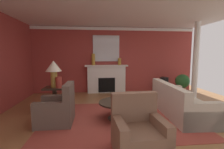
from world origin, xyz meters
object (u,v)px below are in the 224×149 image
object	(u,v)px
sofa	(179,104)
armchair_near_window	(57,111)
side_table	(55,97)
mantel_mirror	(106,48)
fireplace	(107,80)
vase_mantel_right	(120,62)
vase_on_side_table	(59,82)
vase_tall_corner	(164,85)
coffee_table	(119,106)
table_lamp	(54,69)
armchair_facing_fireplace	(138,135)
vase_mantel_left	(93,59)
potted_plant	(182,83)

from	to	relation	value
sofa	armchair_near_window	xyz separation A→B (m)	(-3.11, -0.22, 0.01)
side_table	mantel_mirror	bearing A→B (deg)	54.88
fireplace	armchair_near_window	distance (m)	3.40
vase_mantel_right	vase_on_side_table	size ratio (longest dim) A/B	0.95
side_table	vase_tall_corner	distance (m)	4.51
coffee_table	sofa	bearing A→B (deg)	3.87
fireplace	table_lamp	xyz separation A→B (m)	(-1.64, -2.21, 0.66)
armchair_near_window	vase_on_side_table	bearing A→B (deg)	98.05
mantel_mirror	armchair_facing_fireplace	distance (m)	4.84
vase_on_side_table	armchair_near_window	bearing A→B (deg)	-81.95
fireplace	coffee_table	xyz separation A→B (m)	(0.09, -2.99, -0.23)
armchair_near_window	side_table	xyz separation A→B (m)	(-0.26, 0.88, 0.09)
armchair_facing_fireplace	vase_on_side_table	distance (m)	2.77
vase_tall_corner	vase_mantel_left	world-z (taller)	vase_mantel_left
armchair_near_window	armchair_facing_fireplace	distance (m)	2.09
armchair_near_window	sofa	bearing A→B (deg)	3.95
armchair_near_window	potted_plant	bearing A→B (deg)	28.62
armchair_facing_fireplace	vase_mantel_left	xyz separation A→B (m)	(-0.75, 4.40, 1.12)
table_lamp	sofa	bearing A→B (deg)	-11.15
fireplace	coffee_table	size ratio (longest dim) A/B	1.80
mantel_mirror	vase_mantel_right	xyz separation A→B (m)	(0.55, -0.17, -0.55)
armchair_near_window	vase_on_side_table	xyz separation A→B (m)	(-0.11, 0.76, 0.55)
fireplace	sofa	xyz separation A→B (m)	(1.73, -2.88, -0.26)
vase_mantel_left	vase_mantel_right	bearing A→B (deg)	0.00
armchair_near_window	potted_plant	distance (m)	5.04
mantel_mirror	coffee_table	distance (m)	3.47
armchair_near_window	vase_mantel_left	size ratio (longest dim) A/B	2.00
potted_plant	vase_mantel_right	bearing A→B (deg)	165.81
vase_tall_corner	vase_mantel_right	bearing A→B (deg)	172.46
vase_mantel_left	table_lamp	bearing A→B (deg)	-116.76
vase_on_side_table	vase_mantel_left	world-z (taller)	vase_mantel_left
armchair_near_window	table_lamp	xyz separation A→B (m)	(-0.26, 0.88, 0.92)
armchair_facing_fireplace	vase_mantel_right	xyz separation A→B (m)	(0.35, 4.40, 1.02)
mantel_mirror	side_table	xyz separation A→B (m)	(-1.64, -2.33, -1.48)
vase_mantel_right	vase_mantel_left	world-z (taller)	vase_mantel_left
sofa	armchair_near_window	bearing A→B (deg)	-176.05
vase_mantel_left	potted_plant	world-z (taller)	vase_mantel_left
side_table	table_lamp	xyz separation A→B (m)	(0.00, 0.00, 0.82)
vase_tall_corner	armchair_near_window	bearing A→B (deg)	-143.85
vase_mantel_right	vase_tall_corner	bearing A→B (deg)	-7.54
fireplace	armchair_facing_fireplace	xyz separation A→B (m)	(0.20, -4.45, -0.25)
mantel_mirror	potted_plant	xyz separation A→B (m)	(3.04, -0.80, -1.39)
coffee_table	vase_on_side_table	xyz separation A→B (m)	(-1.58, 0.66, 0.52)
fireplace	mantel_mirror	bearing A→B (deg)	90.00
side_table	sofa	bearing A→B (deg)	-11.15
fireplace	armchair_facing_fireplace	world-z (taller)	fireplace
armchair_near_window	coffee_table	size ratio (longest dim) A/B	0.95
table_lamp	potted_plant	xyz separation A→B (m)	(4.68, 1.53, -0.73)
mantel_mirror	table_lamp	size ratio (longest dim) A/B	1.49
side_table	coffee_table	bearing A→B (deg)	-24.12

